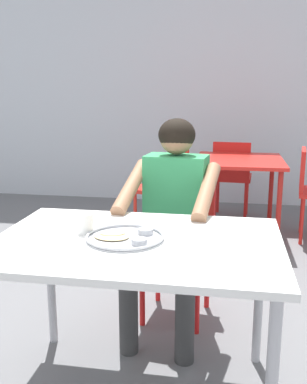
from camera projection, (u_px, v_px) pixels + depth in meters
The scene contains 9 objects.
back_wall at pixel (201, 60), 5.23m from camera, with size 12.00×0.12×3.40m, color silver.
table_foreground at pixel (136, 256), 1.89m from camera, with size 1.21×0.84×0.74m.
thali_tray at pixel (125, 237), 1.88m from camera, with size 0.33×0.33×0.03m.
drinking_cup at pixel (86, 223), 1.95m from camera, with size 0.07×0.07×0.09m.
chair_foreground at pixel (180, 237), 2.72m from camera, with size 0.45×0.46×0.83m.
diner_foreground at pixel (172, 208), 2.46m from camera, with size 0.54×0.59×1.21m.
table_background_red at pixel (239, 169), 4.11m from camera, with size 0.78×0.90×0.74m.
chair_red_left at pixel (168, 183), 4.22m from camera, with size 0.52×0.52×0.85m.
chair_red_far at pixel (232, 174), 4.70m from camera, with size 0.43×0.43×0.84m.
Camera 1 is at (0.37, -1.74, 1.36)m, focal length 41.84 mm.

